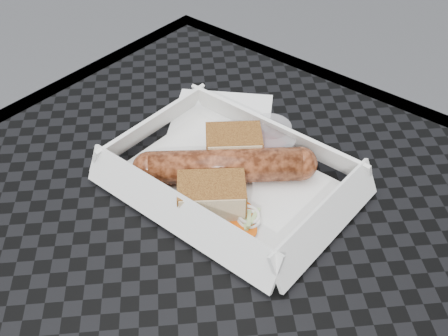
{
  "coord_description": "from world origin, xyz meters",
  "views": [
    {
      "loc": [
        0.19,
        -0.22,
        1.15
      ],
      "look_at": [
        -0.09,
        0.12,
        0.78
      ],
      "focal_mm": 45.0,
      "sensor_mm": 36.0,
      "label": 1
    }
  ],
  "objects": [
    {
      "name": "bread_far",
      "position": [
        -0.08,
        0.08,
        0.77
      ],
      "size": [
        0.08,
        0.08,
        0.03
      ],
      "primitive_type": "cube",
      "rotation": [
        0.0,
        0.0,
        0.74
      ],
      "color": "brown",
      "rests_on": "food_tray"
    },
    {
      "name": "bratwurst",
      "position": [
        -0.09,
        0.13,
        0.77
      ],
      "size": [
        0.15,
        0.14,
        0.04
      ],
      "rotation": [
        0.0,
        0.0,
        0.74
      ],
      "color": "brown",
      "rests_on": "food_tray"
    },
    {
      "name": "veg_garnish",
      "position": [
        -0.04,
        0.09,
        0.75
      ],
      "size": [
        0.03,
        0.03,
        0.0
      ],
      "color": "#E55309",
      "rests_on": "food_tray"
    },
    {
      "name": "bread_near",
      "position": [
        -0.11,
        0.16,
        0.77
      ],
      "size": [
        0.07,
        0.07,
        0.04
      ],
      "primitive_type": "cube",
      "rotation": [
        0.0,
        0.0,
        0.74
      ],
      "color": "brown",
      "rests_on": "food_tray"
    },
    {
      "name": "condiment_cup_empty",
      "position": [
        -0.08,
        0.19,
        0.76
      ],
      "size": [
        0.05,
        0.05,
        0.03
      ],
      "primitive_type": "cylinder",
      "color": "silver",
      "rests_on": "patio_table"
    },
    {
      "name": "condiment_cup_sauce",
      "position": [
        -0.09,
        0.21,
        0.76
      ],
      "size": [
        0.05,
        0.05,
        0.03
      ],
      "primitive_type": "cylinder",
      "color": "maroon",
      "rests_on": "patio_table"
    },
    {
      "name": "napkin",
      "position": [
        -0.17,
        0.21,
        0.75
      ],
      "size": [
        0.17,
        0.17,
        0.0
      ],
      "primitive_type": "cube",
      "rotation": [
        0.0,
        0.0,
        0.56
      ],
      "color": "white",
      "rests_on": "patio_table"
    },
    {
      "name": "food_tray",
      "position": [
        -0.09,
        0.13,
        0.75
      ],
      "size": [
        0.22,
        0.15,
        0.0
      ],
      "primitive_type": "cube",
      "color": "white",
      "rests_on": "patio_table"
    }
  ]
}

